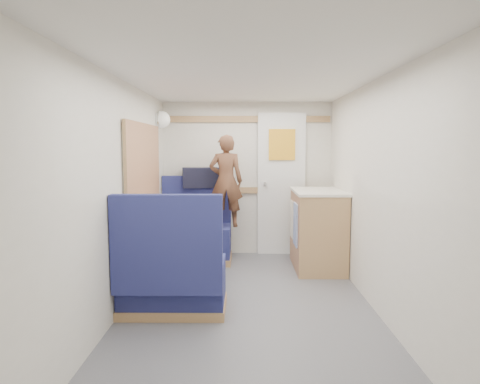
{
  "coord_description": "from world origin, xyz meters",
  "views": [
    {
      "loc": [
        -0.04,
        -3.38,
        1.42
      ],
      "look_at": [
        -0.08,
        0.9,
        0.97
      ],
      "focal_mm": 32.0,
      "sensor_mm": 36.0,
      "label": 1
    }
  ],
  "objects_px": {
    "orange_fruit": "(193,214)",
    "beer_glass": "(207,211)",
    "bench_far": "(195,237)",
    "cheese_block": "(193,217)",
    "dinette_table": "(186,229)",
    "bread_loaf": "(209,206)",
    "dome_light": "(162,120)",
    "wine_glass": "(174,202)",
    "duffel_bag": "(203,177)",
    "pepper_grinder": "(193,211)",
    "bench_near": "(172,279)",
    "tray": "(185,218)",
    "tumbler_mid": "(179,207)",
    "galley_counter": "(317,229)",
    "salt_grinder": "(181,208)",
    "person": "(226,181)",
    "tumbler_left": "(171,214)"
  },
  "relations": [
    {
      "from": "orange_fruit",
      "to": "beer_glass",
      "type": "relative_size",
      "value": 0.85
    },
    {
      "from": "bench_far",
      "to": "cheese_block",
      "type": "distance_m",
      "value": 1.32
    },
    {
      "from": "dinette_table",
      "to": "bread_loaf",
      "type": "xyz_separation_m",
      "value": [
        0.22,
        0.31,
        0.21
      ]
    },
    {
      "from": "dome_light",
      "to": "wine_glass",
      "type": "xyz_separation_m",
      "value": [
        0.26,
        -0.81,
        -0.91
      ]
    },
    {
      "from": "dinette_table",
      "to": "beer_glass",
      "type": "distance_m",
      "value": 0.3
    },
    {
      "from": "duffel_bag",
      "to": "orange_fruit",
      "type": "distance_m",
      "value": 1.44
    },
    {
      "from": "pepper_grinder",
      "to": "bread_loaf",
      "type": "bearing_deg",
      "value": 70.6
    },
    {
      "from": "bench_near",
      "to": "tray",
      "type": "bearing_deg",
      "value": 86.46
    },
    {
      "from": "bench_near",
      "to": "beer_glass",
      "type": "distance_m",
      "value": 0.98
    },
    {
      "from": "dinette_table",
      "to": "tumbler_mid",
      "type": "xyz_separation_m",
      "value": [
        -0.09,
        0.18,
        0.21
      ]
    },
    {
      "from": "galley_counter",
      "to": "tray",
      "type": "height_order",
      "value": "galley_counter"
    },
    {
      "from": "salt_grinder",
      "to": "beer_glass",
      "type": "bearing_deg",
      "value": -29.32
    },
    {
      "from": "cheese_block",
      "to": "dome_light",
      "type": "bearing_deg",
      "value": 112.94
    },
    {
      "from": "galley_counter",
      "to": "bread_loaf",
      "type": "relative_size",
      "value": 3.68
    },
    {
      "from": "galley_counter",
      "to": "tumbler_mid",
      "type": "xyz_separation_m",
      "value": [
        -1.56,
        -0.37,
        0.31
      ]
    },
    {
      "from": "salt_grinder",
      "to": "orange_fruit",
      "type": "bearing_deg",
      "value": -67.69
    },
    {
      "from": "tray",
      "to": "salt_grinder",
      "type": "distance_m",
      "value": 0.43
    },
    {
      "from": "cheese_block",
      "to": "bread_loaf",
      "type": "relative_size",
      "value": 0.39
    },
    {
      "from": "wine_glass",
      "to": "pepper_grinder",
      "type": "height_order",
      "value": "wine_glass"
    },
    {
      "from": "wine_glass",
      "to": "salt_grinder",
      "type": "bearing_deg",
      "value": 50.64
    },
    {
      "from": "person",
      "to": "pepper_grinder",
      "type": "relative_size",
      "value": 12.05
    },
    {
      "from": "cheese_block",
      "to": "tumbler_left",
      "type": "relative_size",
      "value": 0.8
    },
    {
      "from": "person",
      "to": "beer_glass",
      "type": "relative_size",
      "value": 11.94
    },
    {
      "from": "bench_near",
      "to": "cheese_block",
      "type": "xyz_separation_m",
      "value": [
        0.12,
        0.5,
        0.46
      ]
    },
    {
      "from": "tray",
      "to": "wine_glass",
      "type": "height_order",
      "value": "wine_glass"
    },
    {
      "from": "bench_far",
      "to": "orange_fruit",
      "type": "height_order",
      "value": "bench_far"
    },
    {
      "from": "duffel_bag",
      "to": "pepper_grinder",
      "type": "relative_size",
      "value": 5.71
    },
    {
      "from": "bench_far",
      "to": "wine_glass",
      "type": "height_order",
      "value": "bench_far"
    },
    {
      "from": "tray",
      "to": "tumbler_mid",
      "type": "height_order",
      "value": "tumbler_mid"
    },
    {
      "from": "dinette_table",
      "to": "tumbler_mid",
      "type": "distance_m",
      "value": 0.29
    },
    {
      "from": "tray",
      "to": "bench_far",
      "type": "bearing_deg",
      "value": 91.78
    },
    {
      "from": "bench_far",
      "to": "person",
      "type": "xyz_separation_m",
      "value": [
        0.39,
        -0.08,
        0.71
      ]
    },
    {
      "from": "tumbler_left",
      "to": "salt_grinder",
      "type": "relative_size",
      "value": 1.24
    },
    {
      "from": "galley_counter",
      "to": "dinette_table",
      "type": "bearing_deg",
      "value": -159.46
    },
    {
      "from": "wine_glass",
      "to": "dinette_table",
      "type": "bearing_deg",
      "value": -18.84
    },
    {
      "from": "tumbler_mid",
      "to": "galley_counter",
      "type": "bearing_deg",
      "value": 13.21
    },
    {
      "from": "pepper_grinder",
      "to": "bread_loaf",
      "type": "distance_m",
      "value": 0.42
    },
    {
      "from": "dinette_table",
      "to": "bench_far",
      "type": "height_order",
      "value": "bench_far"
    },
    {
      "from": "orange_fruit",
      "to": "tumbler_left",
      "type": "xyz_separation_m",
      "value": [
        -0.2,
        -0.07,
        0.0
      ]
    },
    {
      "from": "cheese_block",
      "to": "salt_grinder",
      "type": "xyz_separation_m",
      "value": [
        -0.18,
        0.49,
        0.01
      ]
    },
    {
      "from": "tray",
      "to": "bench_near",
      "type": "bearing_deg",
      "value": -93.54
    },
    {
      "from": "tray",
      "to": "person",
      "type": "bearing_deg",
      "value": 71.69
    },
    {
      "from": "galley_counter",
      "to": "tumbler_left",
      "type": "xyz_separation_m",
      "value": [
        -1.55,
        -0.92,
        0.32
      ]
    },
    {
      "from": "person",
      "to": "duffel_bag",
      "type": "xyz_separation_m",
      "value": [
        -0.31,
        0.34,
        0.02
      ]
    },
    {
      "from": "galley_counter",
      "to": "tumbler_mid",
      "type": "distance_m",
      "value": 1.63
    },
    {
      "from": "tumbler_left",
      "to": "cheese_block",
      "type": "bearing_deg",
      "value": 3.2
    },
    {
      "from": "galley_counter",
      "to": "bench_near",
      "type": "bearing_deg",
      "value": -136.06
    },
    {
      "from": "bench_near",
      "to": "person",
      "type": "relative_size",
      "value": 0.94
    },
    {
      "from": "person",
      "to": "duffel_bag",
      "type": "distance_m",
      "value": 0.46
    },
    {
      "from": "bench_far",
      "to": "person",
      "type": "distance_m",
      "value": 0.81
    }
  ]
}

